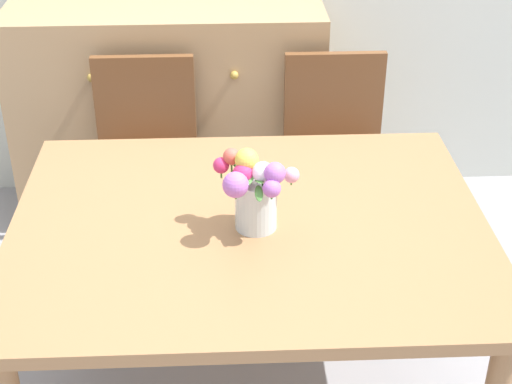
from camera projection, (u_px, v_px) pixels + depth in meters
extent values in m
cube|color=#9E7047|center=(249.00, 227.00, 2.37)|extent=(1.45, 1.16, 0.04)
cylinder|color=#9E7047|center=(76.00, 242.00, 2.96)|extent=(0.07, 0.07, 0.71)
cylinder|color=#9E7047|center=(410.00, 234.00, 3.01)|extent=(0.07, 0.07, 0.71)
cube|color=brown|center=(146.00, 173.00, 3.21)|extent=(0.42, 0.42, 0.04)
cylinder|color=brown|center=(191.00, 244.00, 3.18)|extent=(0.04, 0.04, 0.44)
cylinder|color=brown|center=(102.00, 247.00, 3.17)|extent=(0.04, 0.04, 0.44)
cylinder|color=brown|center=(193.00, 199.00, 3.49)|extent=(0.04, 0.04, 0.44)
cylinder|color=brown|center=(112.00, 201.00, 3.48)|extent=(0.04, 0.04, 0.44)
cube|color=brown|center=(145.00, 104.00, 3.26)|extent=(0.42, 0.04, 0.42)
cube|color=brown|center=(337.00, 169.00, 3.24)|extent=(0.42, 0.42, 0.04)
cylinder|color=brown|center=(383.00, 239.00, 3.22)|extent=(0.04, 0.04, 0.44)
cylinder|color=brown|center=(296.00, 242.00, 3.20)|extent=(0.04, 0.04, 0.44)
cylinder|color=brown|center=(368.00, 195.00, 3.53)|extent=(0.04, 0.04, 0.44)
cylinder|color=brown|center=(289.00, 197.00, 3.51)|extent=(0.04, 0.04, 0.44)
cube|color=brown|center=(334.00, 100.00, 3.29)|extent=(0.42, 0.04, 0.42)
cube|color=tan|center=(170.00, 114.00, 3.62)|extent=(1.40, 0.44, 1.00)
sphere|color=#B7933D|center=(91.00, 78.00, 3.26)|extent=(0.04, 0.04, 0.04)
sphere|color=#B7933D|center=(234.00, 75.00, 3.28)|extent=(0.04, 0.04, 0.04)
sphere|color=#B7933D|center=(101.00, 162.00, 3.46)|extent=(0.04, 0.04, 0.04)
sphere|color=#B7933D|center=(236.00, 159.00, 3.49)|extent=(0.04, 0.04, 0.04)
cylinder|color=silver|center=(256.00, 204.00, 2.29)|extent=(0.12, 0.12, 0.16)
sphere|color=#EA9EBC|center=(291.00, 175.00, 2.24)|extent=(0.05, 0.05, 0.05)
cylinder|color=#478438|center=(291.00, 180.00, 2.25)|extent=(0.01, 0.01, 0.03)
sphere|color=#D12D66|center=(243.00, 174.00, 2.22)|extent=(0.06, 0.06, 0.06)
cylinder|color=#478438|center=(243.00, 181.00, 2.23)|extent=(0.01, 0.01, 0.05)
sphere|color=#B266C6|center=(272.00, 188.00, 2.17)|extent=(0.05, 0.05, 0.05)
cylinder|color=#478438|center=(272.00, 194.00, 2.18)|extent=(0.01, 0.01, 0.03)
sphere|color=#B266C6|center=(236.00, 185.00, 2.16)|extent=(0.07, 0.07, 0.07)
cylinder|color=#478438|center=(236.00, 192.00, 2.18)|extent=(0.01, 0.01, 0.04)
sphere|color=white|center=(263.00, 172.00, 2.21)|extent=(0.06, 0.06, 0.06)
cylinder|color=#478438|center=(263.00, 181.00, 2.22)|extent=(0.01, 0.01, 0.05)
sphere|color=#E55B4C|center=(231.00, 156.00, 2.26)|extent=(0.05, 0.05, 0.05)
cylinder|color=#478438|center=(232.00, 167.00, 2.27)|extent=(0.01, 0.01, 0.07)
sphere|color=#B266C6|center=(275.00, 173.00, 2.18)|extent=(0.06, 0.06, 0.06)
cylinder|color=#478438|center=(275.00, 183.00, 2.20)|extent=(0.01, 0.01, 0.07)
sphere|color=#D12D66|center=(221.00, 165.00, 2.27)|extent=(0.05, 0.05, 0.05)
cylinder|color=#478438|center=(221.00, 172.00, 2.28)|extent=(0.01, 0.01, 0.04)
sphere|color=#EFD14C|center=(247.00, 160.00, 2.22)|extent=(0.07, 0.07, 0.07)
cylinder|color=#478438|center=(247.00, 172.00, 2.24)|extent=(0.01, 0.01, 0.08)
ellipsoid|color=#478438|center=(242.00, 169.00, 2.27)|extent=(0.07, 0.06, 0.02)
ellipsoid|color=#478438|center=(259.00, 193.00, 2.18)|extent=(0.03, 0.07, 0.03)
ellipsoid|color=#478438|center=(259.00, 180.00, 2.20)|extent=(0.03, 0.07, 0.02)
ellipsoid|color=#478438|center=(249.00, 178.00, 2.20)|extent=(0.05, 0.07, 0.03)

